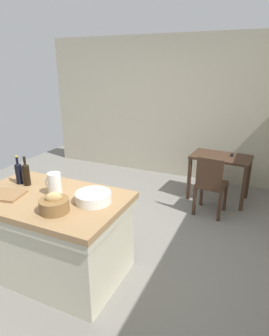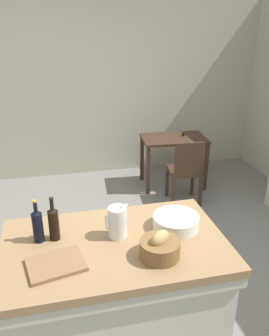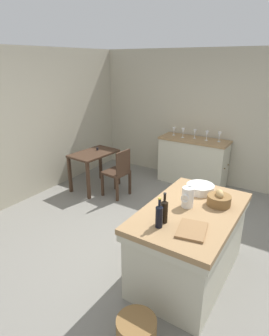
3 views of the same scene
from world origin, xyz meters
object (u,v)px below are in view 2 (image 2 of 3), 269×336
wooden_chair (186,170)px  wine_bottle_dark (54,223)px  pitcher (117,222)px  cutting_board (56,264)px  wash_bowl (176,222)px  bread_basket (160,247)px  wine_bottle_amber (38,225)px  writing_desk (174,145)px  island_table (116,288)px

wooden_chair → wine_bottle_dark: wine_bottle_dark is taller
pitcher → cutting_board: (-0.43, -0.23, -0.10)m
wash_bowl → bread_basket: 0.36m
pitcher → wine_bottle_amber: wine_bottle_amber is taller
wooden_chair → bread_basket: size_ratio=3.45×
writing_desk → pitcher: bearing=-117.4°
wooden_chair → bread_basket: bread_basket is taller
bread_basket → wine_bottle_amber: (-0.75, 0.35, 0.06)m
wooden_chair → pitcher: pitcher is taller
writing_desk → wooden_chair: size_ratio=1.05×
wooden_chair → cutting_board: (-1.65, -2.06, 0.39)m
wash_bowl → wine_bottle_amber: 0.97m
bread_basket → wine_bottle_dark: (-0.65, 0.35, 0.06)m
island_table → writing_desk: island_table is taller
writing_desk → cutting_board: (-1.68, -2.65, 0.26)m
wash_bowl → cutting_board: (-0.86, -0.25, -0.04)m
bread_basket → island_table: bearing=140.2°
island_table → wooden_chair: size_ratio=1.70×
wine_bottle_dark → wine_bottle_amber: 0.11m
wine_bottle_amber → cutting_board: bearing=-70.7°
wash_bowl → bread_basket: (-0.21, -0.30, 0.02)m
wooden_chair → pitcher: size_ratio=3.34×
wooden_chair → wash_bowl: bearing=-113.5°
wine_bottle_dark → wash_bowl: bearing=-3.4°
island_table → bread_basket: size_ratio=5.86×
writing_desk → wash_bowl: bearing=-108.9°
wine_bottle_amber → pitcher: bearing=-7.1°
wash_bowl → wooden_chair: bearing=66.5°
pitcher → cutting_board: size_ratio=0.79×
wooden_chair → writing_desk: bearing=86.5°
wine_bottle_dark → wine_bottle_amber: wine_bottle_dark is taller
writing_desk → wooden_chair: bearing=-93.5°
cutting_board → wine_bottle_dark: bearing=89.7°
island_table → wine_bottle_amber: 0.74m
pitcher → wine_bottle_amber: (-0.53, 0.07, 0.01)m
wooden_chair → cutting_board: bearing=-128.6°
bread_basket → wine_bottle_dark: wine_bottle_dark is taller
wash_bowl → cutting_board: wash_bowl is taller
island_table → wine_bottle_amber: size_ratio=4.88×
pitcher → bread_basket: pitcher is taller
writing_desk → wine_bottle_dark: (-1.68, -2.36, 0.38)m
island_table → writing_desk: 2.81m
writing_desk → wash_bowl: size_ratio=2.81×
island_table → wine_bottle_amber: (-0.50, 0.14, 0.53)m
bread_basket → wine_bottle_amber: bearing=155.2°
cutting_board → writing_desk: bearing=57.6°
island_table → pitcher: (0.03, 0.07, 0.52)m
bread_basket → wine_bottle_amber: 0.83m
pitcher → wash_bowl: size_ratio=0.80×
wine_bottle_amber → bread_basket: bearing=-24.8°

